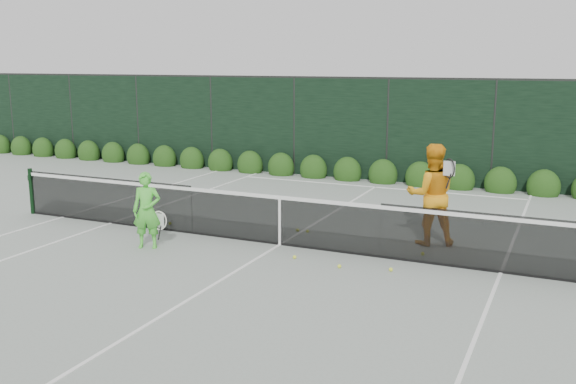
% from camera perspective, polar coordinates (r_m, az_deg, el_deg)
% --- Properties ---
extents(ground, '(80.00, 80.00, 0.00)m').
position_cam_1_polar(ground, '(12.51, -0.73, -4.73)').
color(ground, gray).
rests_on(ground, ground).
extents(tennis_net, '(12.90, 0.10, 1.07)m').
position_cam_1_polar(tennis_net, '(12.38, -0.84, -2.35)').
color(tennis_net, black).
rests_on(tennis_net, ground).
extents(player_woman, '(0.66, 0.53, 1.46)m').
position_cam_1_polar(player_woman, '(12.45, -12.43, -1.61)').
color(player_woman, '#52D53E').
rests_on(player_woman, ground).
extents(player_man, '(1.17, 1.06, 1.97)m').
position_cam_1_polar(player_man, '(12.65, 12.63, -0.21)').
color(player_man, orange).
rests_on(player_man, ground).
extents(court_lines, '(11.03, 23.83, 0.01)m').
position_cam_1_polar(court_lines, '(12.51, -0.73, -4.70)').
color(court_lines, white).
rests_on(court_lines, ground).
extents(windscreen_fence, '(32.00, 21.07, 3.06)m').
position_cam_1_polar(windscreen_fence, '(9.83, -7.46, -0.24)').
color(windscreen_fence, black).
rests_on(windscreen_fence, ground).
extents(hedge_row, '(31.66, 0.65, 0.94)m').
position_cam_1_polar(hedge_row, '(19.01, 8.44, 1.51)').
color(hedge_row, '#17390F').
rests_on(hedge_row, ground).
extents(tennis_balls, '(5.60, 1.99, 0.07)m').
position_cam_1_polar(tennis_balls, '(12.35, 2.17, -4.79)').
color(tennis_balls, '#E7F436').
rests_on(tennis_balls, ground).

